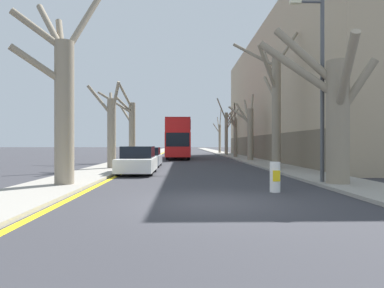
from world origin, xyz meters
The scene contains 19 objects.
ground_plane centered at (0.00, 0.00, 0.00)m, with size 300.00×300.00×0.00m, color #333338.
sidewalk_left centered at (-5.74, 50.00, 0.06)m, with size 2.65×120.00×0.12m, color gray.
sidewalk_right centered at (5.74, 50.00, 0.06)m, with size 2.65×120.00×0.12m, color gray.
building_facade_right centered at (12.06, 26.33, 6.77)m, with size 10.08×39.33×13.57m.
kerb_line_stripe centered at (-4.24, 50.00, 0.00)m, with size 0.24×120.00×0.01m, color yellow.
street_tree_left_0 centered at (-5.47, 3.72, 3.52)m, with size 2.88×2.93×8.05m.
street_tree_left_1 centered at (-5.40, 12.32, 2.59)m, with size 2.16×2.48×5.50m.
street_tree_left_2 centered at (-5.51, 20.90, 3.15)m, with size 3.26×3.40×6.90m.
street_tree_right_0 centered at (5.04, 3.53, 2.94)m, with size 4.31×3.58×6.42m.
street_tree_right_1 centered at (5.17, 12.53, 4.32)m, with size 4.46×3.46×9.20m.
street_tree_right_2 centered at (5.40, 22.23, 2.96)m, with size 2.50×2.92×6.43m.
street_tree_right_3 centered at (5.34, 30.43, 2.75)m, with size 1.41×4.37×6.23m.
street_tree_right_4 centered at (5.44, 38.85, 3.58)m, with size 3.04×3.03×7.93m.
street_tree_right_5 centered at (5.38, 47.74, 2.91)m, with size 1.40×3.23×7.48m.
double_decker_bus centered at (-1.31, 28.40, 2.41)m, with size 2.54×10.52×4.24m.
parked_car_0 centered at (-3.32, 9.30, 0.71)m, with size 1.89×4.25×1.51m.
parked_car_1 centered at (-3.32, 15.28, 0.66)m, with size 1.76×4.12×1.39m.
lamp_post centered at (4.71, 4.12, 4.24)m, with size 1.40×0.20×7.56m.
traffic_bollard centered at (2.32, 2.07, 0.52)m, with size 0.36×0.37×1.04m.
Camera 1 is at (-0.86, -9.58, 1.67)m, focal length 32.00 mm.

